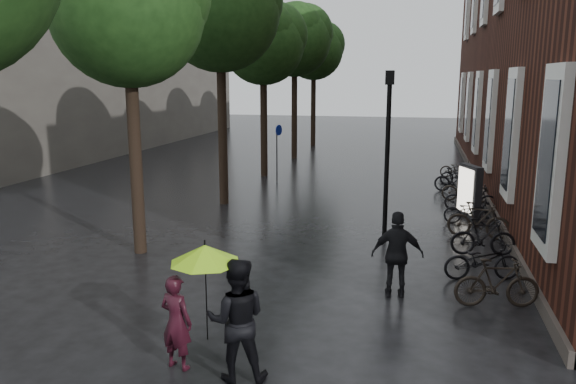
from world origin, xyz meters
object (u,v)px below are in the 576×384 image
(parked_bicycles, at_px, (469,204))
(ad_lightbox, at_px, (469,192))
(person_black, at_px, (237,320))
(pedestrian_walking, at_px, (397,255))
(person_burgundy, at_px, (176,322))
(lamp_post, at_px, (388,138))

(parked_bicycles, xyz_separation_m, ad_lightbox, (-0.03, -0.02, 0.42))
(person_black, height_order, parked_bicycles, person_black)
(pedestrian_walking, relative_size, parked_bicycles, 0.12)
(person_black, height_order, pedestrian_walking, person_black)
(person_burgundy, bearing_deg, lamp_post, -94.15)
(parked_bicycles, distance_m, lamp_post, 4.50)
(person_black, bearing_deg, person_burgundy, -20.02)
(person_burgundy, distance_m, ad_lightbox, 12.30)
(pedestrian_walking, xyz_separation_m, parked_bicycles, (2.03, 7.34, -0.45))
(ad_lightbox, bearing_deg, person_burgundy, -137.81)
(person_burgundy, distance_m, person_black, 1.05)
(pedestrian_walking, xyz_separation_m, lamp_post, (-0.53, 4.51, 1.95))
(person_burgundy, xyz_separation_m, person_black, (1.03, -0.10, 0.19))
(parked_bicycles, bearing_deg, ad_lightbox, -139.44)
(pedestrian_walking, bearing_deg, person_burgundy, 43.96)
(ad_lightbox, relative_size, lamp_post, 0.37)
(person_burgundy, relative_size, pedestrian_walking, 0.84)
(pedestrian_walking, height_order, parked_bicycles, pedestrian_walking)
(pedestrian_walking, distance_m, ad_lightbox, 7.58)
(person_black, relative_size, parked_bicycles, 0.12)
(person_black, xyz_separation_m, lamp_post, (1.69, 8.41, 1.90))
(person_black, height_order, ad_lightbox, person_black)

